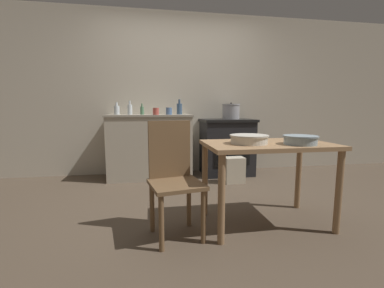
{
  "coord_description": "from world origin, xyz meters",
  "views": [
    {
      "loc": [
        -0.51,
        -2.64,
        1.03
      ],
      "look_at": [
        0.0,
        0.36,
        0.62
      ],
      "focal_mm": 24.0,
      "sensor_mm": 36.0,
      "label": 1
    }
  ],
  "objects": [
    {
      "name": "wall_back",
      "position": [
        0.0,
        1.58,
        1.27
      ],
      "size": [
        8.0,
        0.07,
        2.55
      ],
      "color": "beige",
      "rests_on": "ground_plane"
    },
    {
      "name": "bottle_left",
      "position": [
        -0.03,
        1.32,
        1.04
      ],
      "size": [
        0.08,
        0.08,
        0.23
      ],
      "color": "#3D5675",
      "rests_on": "counter_cabinet"
    },
    {
      "name": "mixing_bowl_small",
      "position": [
        0.74,
        -0.7,
        0.78
      ],
      "size": [
        0.28,
        0.28,
        0.08
      ],
      "color": "#93A8B2",
      "rests_on": "work_table"
    },
    {
      "name": "work_table",
      "position": [
        0.52,
        -0.55,
        0.63
      ],
      "size": [
        1.1,
        0.67,
        0.74
      ],
      "color": "#A87F56",
      "rests_on": "ground_plane"
    },
    {
      "name": "bottle_mid_left",
      "position": [
        -0.77,
        1.29,
        1.03
      ],
      "size": [
        0.07,
        0.07,
        0.2
      ],
      "color": "silver",
      "rests_on": "counter_cabinet"
    },
    {
      "name": "stove",
      "position": [
        0.72,
        1.26,
        0.44
      ],
      "size": [
        0.81,
        0.61,
        0.88
      ],
      "color": "black",
      "rests_on": "ground_plane"
    },
    {
      "name": "chair",
      "position": [
        -0.32,
        -0.6,
        0.5
      ],
      "size": [
        0.47,
        0.47,
        0.94
      ],
      "rotation": [
        0.0,
        0.0,
        0.19
      ],
      "color": "brown",
      "rests_on": "ground_plane"
    },
    {
      "name": "bottle_far_left",
      "position": [
        -0.97,
        1.33,
        1.02
      ],
      "size": [
        0.08,
        0.08,
        0.18
      ],
      "color": "silver",
      "rests_on": "counter_cabinet"
    },
    {
      "name": "flour_sack",
      "position": [
        0.67,
        0.76,
        0.18
      ],
      "size": [
        0.27,
        0.19,
        0.36
      ],
      "primitive_type": "cube",
      "color": "beige",
      "rests_on": "ground_plane"
    },
    {
      "name": "mixing_bowl_large",
      "position": [
        0.33,
        -0.58,
        0.78
      ],
      "size": [
        0.33,
        0.33,
        0.08
      ],
      "color": "silver",
      "rests_on": "work_table"
    },
    {
      "name": "bottle_center_left",
      "position": [
        -0.6,
        1.3,
        1.02
      ],
      "size": [
        0.06,
        0.06,
        0.16
      ],
      "color": "#517F5B",
      "rests_on": "counter_cabinet"
    },
    {
      "name": "ground_plane",
      "position": [
        0.0,
        0.0,
        0.0
      ],
      "size": [
        14.0,
        14.0,
        0.0
      ],
      "primitive_type": "plane",
      "color": "brown"
    },
    {
      "name": "stock_pot",
      "position": [
        0.78,
        1.28,
        1.0
      ],
      "size": [
        0.28,
        0.28,
        0.26
      ],
      "color": "#A8A8AD",
      "rests_on": "stove"
    },
    {
      "name": "cup_center_right",
      "position": [
        -0.2,
        1.19,
        1.01
      ],
      "size": [
        0.09,
        0.09,
        0.1
      ],
      "primitive_type": "cylinder",
      "color": "#4C6B99",
      "rests_on": "counter_cabinet"
    },
    {
      "name": "counter_cabinet",
      "position": [
        -0.49,
        1.27,
        0.48
      ],
      "size": [
        1.25,
        0.6,
        0.95
      ],
      "color": "#B2A893",
      "rests_on": "ground_plane"
    },
    {
      "name": "cup_center",
      "position": [
        -0.4,
        1.07,
        1.0
      ],
      "size": [
        0.09,
        0.09,
        0.1
      ],
      "primitive_type": "cylinder",
      "color": "#B74C42",
      "rests_on": "counter_cabinet"
    }
  ]
}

